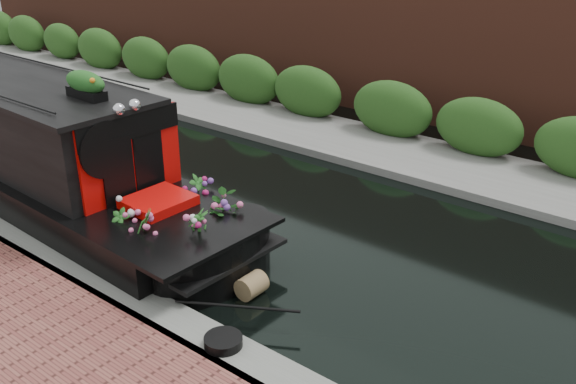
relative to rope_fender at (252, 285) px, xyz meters
The scene contains 7 objects.
ground 2.87m from the rope_fender, 136.05° to the left, with size 80.00×80.00×0.00m, color black.
near_bank_coping 2.45m from the rope_fender, 147.48° to the right, with size 40.00×0.60×0.50m, color slate.
far_bank_path 6.52m from the rope_fender, 108.42° to the left, with size 40.00×2.40×0.34m, color slate.
far_hedge 7.38m from the rope_fender, 106.21° to the left, with size 40.00×1.10×2.80m, color #244C19.
far_brick_wall 9.42m from the rope_fender, 102.64° to the left, with size 40.00×1.00×8.00m, color #5A2B1E.
rope_fender is the anchor object (origin of this frame).
coiled_mooring_rope 1.50m from the rope_fender, 61.40° to the right, with size 0.47×0.47×0.12m, color black.
Camera 1 is at (7.31, -7.72, 5.07)m, focal length 40.00 mm.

